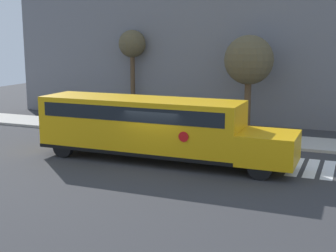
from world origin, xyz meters
The scene contains 6 objects.
ground_plane centered at (0.00, 0.00, 0.00)m, with size 60.00×60.00×0.00m, color #333335.
sidewalk_strip centered at (0.00, 6.50, 0.07)m, with size 44.00×3.00×0.15m.
building_backdrop centered at (0.00, 13.00, 4.39)m, with size 32.00×4.00×8.78m.
school_bus centered at (-0.57, 0.57, 1.65)m, with size 11.88×2.57×2.88m.
tree_near_sidewalk centered at (2.04, 8.90, 4.25)m, with size 2.92×2.92×5.77m.
tree_far_sidewalk centered at (-6.40, 10.45, 4.99)m, with size 1.87×1.87×6.12m.
Camera 1 is at (8.12, -18.65, 5.67)m, focal length 50.00 mm.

